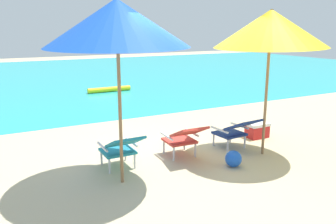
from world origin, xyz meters
TOP-DOWN VIEW (x-y plane):
  - ground_plane at (0.00, 4.00)m, footprint 40.00×40.00m
  - ocean_band at (0.00, 11.90)m, footprint 40.00×18.00m
  - swim_buoy at (1.00, 6.86)m, footprint 1.60×0.18m
  - lounge_chair_left at (-1.15, -0.17)m, footprint 0.55×0.88m
  - lounge_chair_center at (0.04, -0.17)m, footprint 0.57×0.89m
  - lounge_chair_right at (1.15, -0.25)m, footprint 0.60×0.91m
  - beach_umbrella_left at (-1.30, -0.60)m, footprint 2.86×2.86m
  - beach_umbrella_right at (1.45, -0.67)m, footprint 2.42×2.41m
  - beach_ball at (0.58, -0.91)m, footprint 0.28×0.28m
  - cooler_box at (2.06, 0.16)m, footprint 0.47×0.32m

SIDE VIEW (x-z plane):
  - ground_plane at x=0.00m, z-range 0.00..0.00m
  - ocean_band at x=0.00m, z-range 0.00..0.01m
  - swim_buoy at x=1.00m, z-range 0.01..0.19m
  - beach_ball at x=0.58m, z-range 0.00..0.28m
  - cooler_box at x=2.06m, z-range 0.00..0.32m
  - lounge_chair_left at x=-1.15m, z-range 0.06..0.75m
  - lounge_chair_center at x=0.04m, z-range 0.06..0.75m
  - lounge_chair_right at x=1.15m, z-range 0.06..0.75m
  - beach_umbrella_right at x=1.45m, z-range 0.97..3.61m
  - beach_umbrella_left at x=-1.30m, z-range 1.01..3.72m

